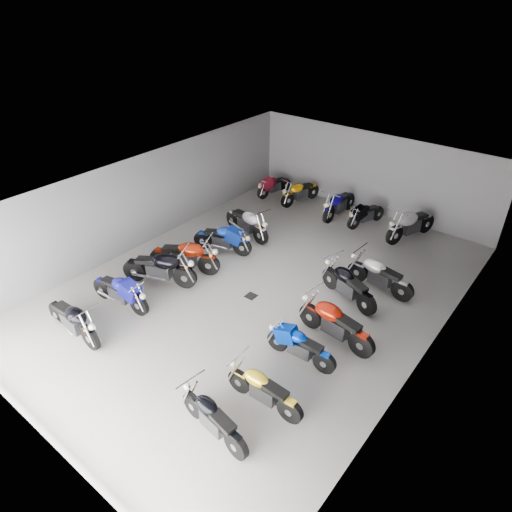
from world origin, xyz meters
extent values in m
plane|color=#9B9993|center=(0.00, 0.00, 0.00)|extent=(14.00, 14.00, 0.00)
cube|color=slate|center=(0.00, 7.00, 1.60)|extent=(10.00, 0.10, 3.20)
cube|color=slate|center=(-5.00, 0.00, 1.60)|extent=(0.10, 14.00, 3.20)
cube|color=slate|center=(5.00, 0.00, 1.60)|extent=(0.10, 14.00, 3.20)
cube|color=black|center=(0.00, 0.00, 3.22)|extent=(10.00, 14.00, 0.04)
cube|color=black|center=(0.00, -0.50, 0.01)|extent=(0.32, 0.32, 0.01)
cylinder|color=black|center=(-1.79, -4.78, 0.34)|extent=(0.68, 0.15, 0.68)
cylinder|color=black|center=(-3.33, -4.75, 0.34)|extent=(0.68, 0.17, 0.68)
cube|color=#2D2D30|center=(-2.56, -4.76, 0.45)|extent=(0.70, 0.33, 0.42)
ellipsoid|color=black|center=(-2.33, -4.77, 0.79)|extent=(0.73, 0.44, 0.38)
cube|color=black|center=(-2.90, -4.76, 0.74)|extent=(0.65, 0.31, 0.19)
cylinder|color=black|center=(-1.93, -3.12, 0.33)|extent=(0.66, 0.20, 0.65)
cylinder|color=black|center=(-3.40, -3.26, 0.33)|extent=(0.66, 0.22, 0.65)
cube|color=#2D2D30|center=(-2.66, -3.19, 0.43)|extent=(0.69, 0.37, 0.41)
ellipsoid|color=#161895|center=(-2.44, -3.17, 0.75)|extent=(0.73, 0.47, 0.37)
cube|color=black|center=(-2.99, -3.22, 0.71)|extent=(0.65, 0.35, 0.19)
cylinder|color=black|center=(-1.87, -1.39, 0.37)|extent=(0.73, 0.44, 0.73)
cylinder|color=black|center=(-3.38, -2.09, 0.37)|extent=(0.74, 0.47, 0.73)
cube|color=#2D2D30|center=(-2.62, -1.74, 0.48)|extent=(0.82, 0.63, 0.46)
ellipsoid|color=black|center=(-2.39, -1.63, 0.85)|extent=(0.90, 0.75, 0.41)
cube|color=black|center=(-2.95, -1.90, 0.80)|extent=(0.77, 0.59, 0.21)
cylinder|color=black|center=(-1.79, -0.42, 0.36)|extent=(0.72, 0.44, 0.72)
cylinder|color=black|center=(-3.28, -1.11, 0.36)|extent=(0.73, 0.46, 0.72)
cube|color=#2D2D30|center=(-2.53, -0.76, 0.47)|extent=(0.81, 0.62, 0.45)
ellipsoid|color=maroon|center=(-2.31, -0.66, 0.84)|extent=(0.89, 0.73, 0.41)
cube|color=black|center=(-2.86, -0.92, 0.79)|extent=(0.76, 0.58, 0.21)
cylinder|color=black|center=(-1.70, 1.13, 0.33)|extent=(0.66, 0.33, 0.65)
cylinder|color=black|center=(-3.10, 0.66, 0.33)|extent=(0.67, 0.35, 0.65)
cube|color=#2D2D30|center=(-2.40, 0.89, 0.43)|extent=(0.72, 0.50, 0.41)
ellipsoid|color=#1233A6|center=(-2.19, 0.96, 0.75)|extent=(0.79, 0.61, 0.37)
cube|color=black|center=(-2.71, 0.79, 0.71)|extent=(0.68, 0.47, 0.19)
cylinder|color=black|center=(-1.71, 2.15, 0.35)|extent=(0.71, 0.28, 0.69)
cylinder|color=black|center=(-3.25, 2.47, 0.35)|extent=(0.71, 0.30, 0.69)
cube|color=#2D2D30|center=(-2.48, 2.31, 0.46)|extent=(0.76, 0.46, 0.43)
ellipsoid|color=silver|center=(-2.25, 2.26, 0.80)|extent=(0.81, 0.58, 0.39)
cube|color=black|center=(-2.82, 2.38, 0.76)|extent=(0.71, 0.43, 0.20)
cylinder|color=black|center=(1.76, -4.63, 0.30)|extent=(0.62, 0.20, 0.61)
cylinder|color=black|center=(3.12, -4.80, 0.30)|extent=(0.62, 0.22, 0.61)
cube|color=#2D2D30|center=(2.44, -4.72, 0.40)|extent=(0.65, 0.36, 0.38)
ellipsoid|color=black|center=(2.23, -4.69, 0.70)|extent=(0.69, 0.46, 0.34)
cube|color=black|center=(2.74, -4.75, 0.66)|extent=(0.61, 0.34, 0.17)
cylinder|color=black|center=(2.09, -3.49, 0.30)|extent=(0.61, 0.14, 0.61)
cylinder|color=black|center=(3.47, -3.45, 0.30)|extent=(0.61, 0.16, 0.61)
cube|color=#2D2D30|center=(2.78, -3.47, 0.40)|extent=(0.63, 0.30, 0.38)
ellipsoid|color=yellow|center=(2.57, -3.47, 0.70)|extent=(0.66, 0.40, 0.34)
cube|color=black|center=(3.09, -3.46, 0.67)|extent=(0.59, 0.28, 0.17)
cylinder|color=black|center=(1.97, -1.84, 0.29)|extent=(0.59, 0.15, 0.59)
cylinder|color=black|center=(3.30, -1.76, 0.29)|extent=(0.60, 0.17, 0.59)
cube|color=#2D2D30|center=(2.64, -1.80, 0.39)|extent=(0.61, 0.31, 0.37)
ellipsoid|color=#012CA5|center=(2.43, -1.81, 0.68)|extent=(0.64, 0.40, 0.33)
cube|color=black|center=(2.93, -1.78, 0.64)|extent=(0.57, 0.29, 0.17)
cylinder|color=black|center=(2.13, -0.55, 0.35)|extent=(0.72, 0.21, 0.71)
cylinder|color=black|center=(3.73, -0.71, 0.35)|extent=(0.72, 0.23, 0.71)
cube|color=#2D2D30|center=(2.93, -0.63, 0.47)|extent=(0.75, 0.40, 0.44)
ellipsoid|color=maroon|center=(2.69, -0.60, 0.82)|extent=(0.79, 0.51, 0.40)
cube|color=black|center=(3.28, -0.66, 0.78)|extent=(0.70, 0.37, 0.20)
cylinder|color=black|center=(1.62, 1.37, 0.33)|extent=(0.68, 0.34, 0.67)
cylinder|color=black|center=(3.06, 0.89, 0.33)|extent=(0.68, 0.36, 0.67)
cube|color=#2D2D30|center=(2.34, 1.13, 0.44)|extent=(0.74, 0.51, 0.42)
ellipsoid|color=black|center=(2.12, 1.21, 0.77)|extent=(0.80, 0.62, 0.38)
cube|color=black|center=(2.66, 1.03, 0.73)|extent=(0.70, 0.48, 0.19)
cylinder|color=black|center=(2.08, 2.22, 0.33)|extent=(0.67, 0.18, 0.67)
cylinder|color=black|center=(3.59, 2.13, 0.33)|extent=(0.67, 0.20, 0.67)
cube|color=#2D2D30|center=(2.84, 2.17, 0.44)|extent=(0.69, 0.35, 0.42)
ellipsoid|color=silver|center=(2.61, 2.19, 0.77)|extent=(0.73, 0.46, 0.37)
cube|color=black|center=(3.17, 2.15, 0.73)|extent=(0.65, 0.33, 0.19)
cylinder|color=black|center=(-4.00, 5.24, 0.28)|extent=(0.23, 0.58, 0.57)
cylinder|color=black|center=(-3.74, 6.50, 0.28)|extent=(0.25, 0.58, 0.57)
cube|color=#2D2D30|center=(-3.87, 5.87, 0.37)|extent=(0.38, 0.62, 0.36)
ellipsoid|color=maroon|center=(-3.91, 5.68, 0.66)|extent=(0.47, 0.66, 0.32)
cube|color=black|center=(-3.81, 6.15, 0.62)|extent=(0.35, 0.58, 0.16)
cylinder|color=black|center=(-2.70, 5.20, 0.32)|extent=(0.26, 0.64, 0.63)
cylinder|color=black|center=(-2.38, 6.60, 0.32)|extent=(0.28, 0.65, 0.63)
cube|color=#2D2D30|center=(-2.54, 5.90, 0.41)|extent=(0.43, 0.69, 0.39)
ellipsoid|color=#F89E06|center=(-2.59, 5.69, 0.73)|extent=(0.53, 0.74, 0.35)
cube|color=black|center=(-2.47, 6.21, 0.69)|extent=(0.40, 0.65, 0.18)
cylinder|color=black|center=(-0.66, 5.07, 0.34)|extent=(0.15, 0.68, 0.68)
cylinder|color=black|center=(-0.64, 6.60, 0.34)|extent=(0.17, 0.68, 0.68)
cube|color=#2D2D30|center=(-0.65, 5.83, 0.44)|extent=(0.33, 0.69, 0.42)
ellipsoid|color=#0E0382|center=(-0.65, 5.60, 0.78)|extent=(0.43, 0.73, 0.38)
cube|color=black|center=(-0.65, 6.17, 0.74)|extent=(0.31, 0.65, 0.19)
cylinder|color=black|center=(0.35, 5.20, 0.29)|extent=(0.28, 0.58, 0.57)
cylinder|color=black|center=(0.73, 6.43, 0.29)|extent=(0.30, 0.59, 0.57)
cube|color=#2D2D30|center=(0.54, 5.82, 0.37)|extent=(0.43, 0.63, 0.36)
ellipsoid|color=black|center=(0.48, 5.63, 0.66)|extent=(0.52, 0.68, 0.32)
cube|color=black|center=(0.62, 6.09, 0.62)|extent=(0.40, 0.59, 0.16)
cylinder|color=black|center=(2.01, 5.08, 0.36)|extent=(0.37, 0.74, 0.73)
cylinder|color=black|center=(2.54, 6.64, 0.36)|extent=(0.39, 0.74, 0.73)
cube|color=#2D2D30|center=(2.27, 5.86, 0.48)|extent=(0.56, 0.81, 0.45)
ellipsoid|color=#B5B3BB|center=(2.19, 5.62, 0.84)|extent=(0.68, 0.88, 0.41)
cube|color=black|center=(2.39, 6.21, 0.80)|extent=(0.52, 0.76, 0.21)
camera|label=1|loc=(6.97, -9.00, 8.24)|focal=32.00mm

